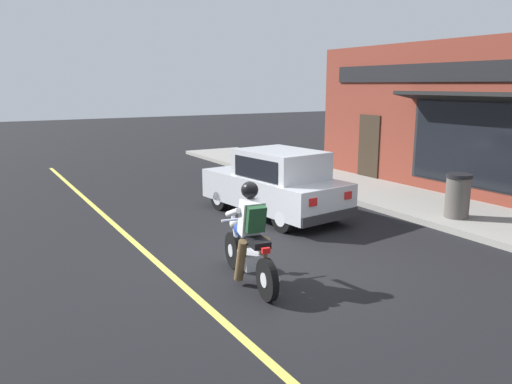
{
  "coord_description": "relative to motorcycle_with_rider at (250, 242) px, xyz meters",
  "views": [
    {
      "loc": [
        -4.48,
        -6.67,
        3.03
      ],
      "look_at": [
        0.41,
        1.65,
        0.95
      ],
      "focal_mm": 35.0,
      "sensor_mm": 36.0,
      "label": 1
    }
  ],
  "objects": [
    {
      "name": "car_hatchback",
      "position": [
        2.55,
        3.24,
        0.09
      ],
      "size": [
        2.07,
        3.95,
        1.57
      ],
      "color": "black",
      "rests_on": "ground"
    },
    {
      "name": "lane_stripe",
      "position": [
        -0.94,
        3.32,
        -0.67
      ],
      "size": [
        0.12,
        19.8,
        0.01
      ],
      "primitive_type": "cube",
      "color": "#D1C64C",
      "rests_on": "ground"
    },
    {
      "name": "trash_bin",
      "position": [
        5.66,
        0.65,
        -0.04
      ],
      "size": [
        0.56,
        0.56,
        0.98
      ],
      "color": "#514C47",
      "rests_on": "sidewalk_curb"
    },
    {
      "name": "storefront_building",
      "position": [
        7.72,
        2.6,
        1.43
      ],
      "size": [
        1.25,
        10.15,
        4.2
      ],
      "color": "maroon",
      "rests_on": "ground"
    },
    {
      "name": "motorcycle_with_rider",
      "position": [
        0.0,
        0.0,
        0.0
      ],
      "size": [
        0.63,
        2.01,
        1.62
      ],
      "color": "black",
      "rests_on": "ground"
    },
    {
      "name": "sidewalk_curb",
      "position": [
        6.19,
        3.32,
        -0.61
      ],
      "size": [
        2.6,
        22.0,
        0.14
      ],
      "primitive_type": "cube",
      "color": "gray",
      "rests_on": "ground"
    },
    {
      "name": "ground_plane",
      "position": [
        0.86,
        0.32,
        -0.68
      ],
      "size": [
        80.0,
        80.0,
        0.0
      ],
      "primitive_type": "plane",
      "color": "black"
    }
  ]
}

